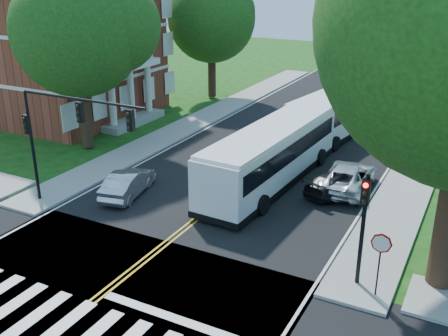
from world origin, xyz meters
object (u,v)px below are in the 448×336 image
Objects in this scene: bus_follow at (342,111)px; signal_ne at (364,216)px; signal_nw at (64,126)px; hatchback at (128,183)px; suv at (348,177)px; bus_lead at (272,154)px; dark_sedan at (336,183)px.

signal_ne is at bearing 116.76° from bus_follow.
bus_follow is (-5.92, 18.51, -1.27)m from signal_ne.
signal_ne is (14.06, 0.01, -1.41)m from signal_nw.
signal_ne is 1.07× the size of hatchback.
bus_lead is at bearing 13.86° from suv.
bus_follow is 2.45× the size of suv.
bus_follow is at bearing -91.54° from bus_lead.
bus_follow reaches higher than hatchback.
hatchback is at bearing 48.45° from dark_sedan.
signal_ne reaches higher than bus_follow.
bus_lead is at bearing 94.44° from bus_follow.
bus_follow reaches higher than dark_sedan.
signal_ne is 1.09× the size of dark_sedan.
bus_follow is at bearing 66.30° from signal_nw.
bus_lead is 3.76m from dark_sedan.
signal_nw is at bearing 50.06° from bus_lead.
bus_follow is 10.16m from suv.
signal_nw is 14.83m from suv.
signal_nw is at bearing -179.95° from signal_ne.
hatchback is at bearing 65.45° from signal_nw.
signal_nw is at bearing 56.21° from dark_sedan.
signal_nw is at bearing 36.80° from suv.
signal_ne is at bearing 155.76° from hatchback.
signal_ne reaches higher than dark_sedan.
hatchback is at bearing 43.01° from bus_lead.
hatchback reaches higher than dark_sedan.
signal_nw is 1.62× the size of signal_ne.
dark_sedan is (-0.42, -0.88, -0.12)m from suv.
signal_ne is at bearing 105.84° from suv.
bus_follow is at bearing -125.62° from hatchback.
bus_follow is (0.86, 10.71, -0.02)m from bus_lead.
dark_sedan is (2.73, -10.49, -1.09)m from bus_follow.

